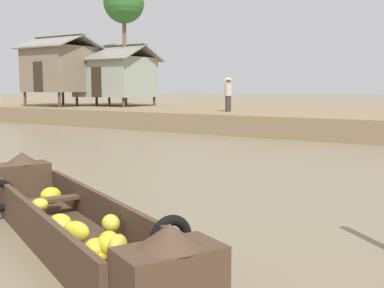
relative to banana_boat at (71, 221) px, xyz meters
The scene contains 7 objects.
ground_plane 5.92m from the banana_boat, 103.56° to the left, with size 300.00×300.00×0.00m, color #7A6B51.
riverbank_strip 23.48m from the banana_boat, 93.39° to the left, with size 160.00×20.00×0.88m, color #7F6B4C.
banana_boat is the anchor object (origin of this frame).
stilt_house_left 25.20m from the banana_boat, 138.48° to the left, with size 4.18×3.94×4.38m.
stilt_house_mid_left 24.89m from the banana_boat, 130.75° to the left, with size 4.96×3.84×3.83m.
palm_tree_near 24.91m from the banana_boat, 129.29° to the left, with size 2.47×2.47×7.49m.
vendor_person 17.44m from the banana_boat, 112.21° to the left, with size 0.44×0.44×1.66m.
Camera 1 is at (6.07, -0.02, 2.03)m, focal length 45.21 mm.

